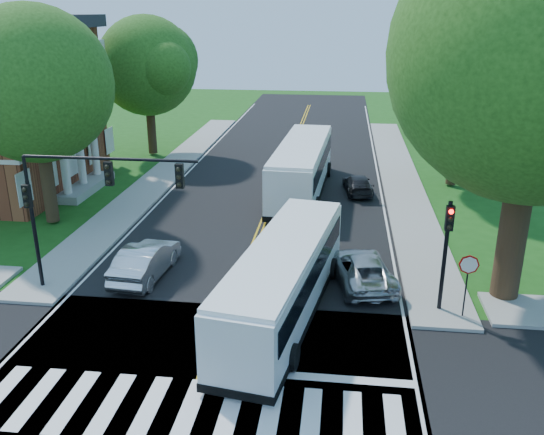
% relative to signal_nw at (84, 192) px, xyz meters
% --- Properties ---
extents(ground, '(140.00, 140.00, 0.00)m').
position_rel_signal_nw_xyz_m(ground, '(5.86, -6.43, -4.38)').
color(ground, '#194D13').
rests_on(ground, ground).
extents(road, '(14.00, 96.00, 0.01)m').
position_rel_signal_nw_xyz_m(road, '(5.86, 11.57, -4.37)').
color(road, black).
rests_on(road, ground).
extents(cross_road, '(60.00, 12.00, 0.01)m').
position_rel_signal_nw_xyz_m(cross_road, '(5.86, -6.43, -4.37)').
color(cross_road, black).
rests_on(cross_road, ground).
extents(center_line, '(0.36, 70.00, 0.01)m').
position_rel_signal_nw_xyz_m(center_line, '(5.86, 15.57, -4.36)').
color(center_line, gold).
rests_on(center_line, road).
extents(edge_line_w, '(0.12, 70.00, 0.01)m').
position_rel_signal_nw_xyz_m(edge_line_w, '(-0.94, 15.57, -4.36)').
color(edge_line_w, silver).
rests_on(edge_line_w, road).
extents(edge_line_e, '(0.12, 70.00, 0.01)m').
position_rel_signal_nw_xyz_m(edge_line_e, '(12.66, 15.57, -4.36)').
color(edge_line_e, silver).
rests_on(edge_line_e, road).
extents(crosswalk, '(12.60, 3.00, 0.01)m').
position_rel_signal_nw_xyz_m(crosswalk, '(5.86, -6.93, -4.36)').
color(crosswalk, silver).
rests_on(crosswalk, road).
extents(stop_bar, '(6.60, 0.40, 0.01)m').
position_rel_signal_nw_xyz_m(stop_bar, '(9.36, -4.83, -4.36)').
color(stop_bar, silver).
rests_on(stop_bar, road).
extents(sidewalk_nw, '(2.60, 40.00, 0.15)m').
position_rel_signal_nw_xyz_m(sidewalk_nw, '(-2.44, 18.57, -4.30)').
color(sidewalk_nw, gray).
rests_on(sidewalk_nw, ground).
extents(sidewalk_ne, '(2.60, 40.00, 0.15)m').
position_rel_signal_nw_xyz_m(sidewalk_ne, '(14.16, 18.57, -4.30)').
color(sidewalk_ne, gray).
rests_on(sidewalk_ne, ground).
extents(tree_ne_big, '(10.80, 10.80, 14.91)m').
position_rel_signal_nw_xyz_m(tree_ne_big, '(16.86, 1.57, 5.24)').
color(tree_ne_big, '#332614').
rests_on(tree_ne_big, ground).
extents(tree_west_near, '(8.00, 8.00, 11.40)m').
position_rel_signal_nw_xyz_m(tree_west_near, '(-5.64, 7.57, 3.15)').
color(tree_west_near, '#332614').
rests_on(tree_west_near, ground).
extents(tree_west_far, '(7.60, 7.60, 10.67)m').
position_rel_signal_nw_xyz_m(tree_west_far, '(-5.14, 23.57, 2.62)').
color(tree_west_far, '#332614').
rests_on(tree_west_far, ground).
extents(tree_east_mid, '(8.40, 8.40, 11.93)m').
position_rel_signal_nw_xyz_m(tree_east_mid, '(17.36, 17.57, 3.48)').
color(tree_east_mid, '#332614').
rests_on(tree_east_mid, ground).
extents(tree_east_far, '(7.20, 7.20, 10.34)m').
position_rel_signal_nw_xyz_m(tree_east_far, '(18.36, 33.57, 2.48)').
color(tree_east_far, '#332614').
rests_on(tree_east_far, ground).
extents(signal_nw, '(7.15, 0.46, 5.66)m').
position_rel_signal_nw_xyz_m(signal_nw, '(0.00, 0.00, 0.00)').
color(signal_nw, black).
rests_on(signal_nw, ground).
extents(signal_ne, '(0.30, 0.46, 4.40)m').
position_rel_signal_nw_xyz_m(signal_ne, '(14.06, 0.01, -1.41)').
color(signal_ne, black).
rests_on(signal_ne, ground).
extents(stop_sign, '(0.76, 0.08, 2.53)m').
position_rel_signal_nw_xyz_m(stop_sign, '(14.86, -0.45, -2.35)').
color(stop_sign, black).
rests_on(stop_sign, ground).
extents(bus_lead, '(4.20, 11.55, 2.92)m').
position_rel_signal_nw_xyz_m(bus_lead, '(8.04, -0.88, -2.82)').
color(bus_lead, white).
rests_on(bus_lead, road).
extents(bus_follow, '(3.53, 12.70, 3.25)m').
position_rel_signal_nw_xyz_m(bus_follow, '(7.55, 14.83, -2.65)').
color(bus_follow, white).
rests_on(bus_follow, road).
extents(hatchback, '(1.95, 4.74, 1.53)m').
position_rel_signal_nw_xyz_m(hatchback, '(1.68, 1.69, -3.60)').
color(hatchback, silver).
rests_on(hatchback, road).
extents(suv, '(3.21, 5.18, 1.34)m').
position_rel_signal_nw_xyz_m(suv, '(11.09, 2.16, -3.70)').
color(suv, '#B1B4B9').
rests_on(suv, road).
extents(dark_sedan, '(2.09, 4.15, 1.16)m').
position_rel_signal_nw_xyz_m(dark_sedan, '(11.14, 15.18, -3.79)').
color(dark_sedan, black).
rests_on(dark_sedan, road).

